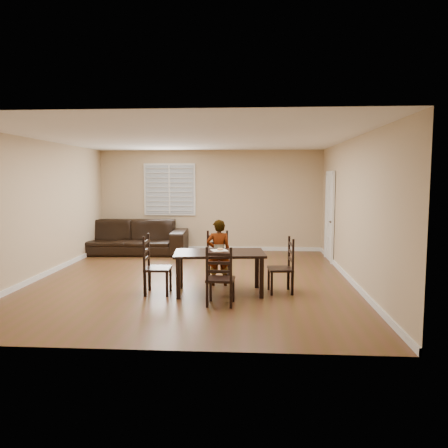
{
  "coord_description": "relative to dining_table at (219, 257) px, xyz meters",
  "views": [
    {
      "loc": [
        1.13,
        -8.24,
        1.95
      ],
      "look_at": [
        0.54,
        0.82,
        1.0
      ],
      "focal_mm": 35.0,
      "sensor_mm": 36.0,
      "label": 1
    }
  ],
  "objects": [
    {
      "name": "napkin",
      "position": [
        -0.02,
        0.17,
        0.09
      ],
      "size": [
        0.34,
        0.34,
        0.0
      ],
      "primitive_type": "cube",
      "rotation": [
        0.0,
        0.0,
        0.36
      ],
      "color": "beige",
      "rests_on": "dining_table"
    },
    {
      "name": "chair_near",
      "position": [
        -0.1,
        0.96,
        -0.19
      ],
      "size": [
        0.49,
        0.47,
        0.95
      ],
      "rotation": [
        0.0,
        0.0,
        0.17
      ],
      "color": "black",
      "rests_on": "ground"
    },
    {
      "name": "ground",
      "position": [
        -0.58,
        0.96,
        -0.62
      ],
      "size": [
        7.0,
        7.0,
        0.0
      ],
      "primitive_type": "plane",
      "color": "brown",
      "rests_on": "ground"
    },
    {
      "name": "room",
      "position": [
        -0.55,
        1.14,
        1.19
      ],
      "size": [
        6.04,
        7.04,
        2.72
      ],
      "color": "tan",
      "rests_on": "ground"
    },
    {
      "name": "dining_table",
      "position": [
        0.0,
        0.0,
        0.0
      ],
      "size": [
        1.59,
        1.0,
        0.71
      ],
      "rotation": [
        0.0,
        0.0,
        0.1
      ],
      "color": "black",
      "rests_on": "ground"
    },
    {
      "name": "chair_right",
      "position": [
        1.15,
        0.12,
        -0.19
      ],
      "size": [
        0.44,
        0.47,
        0.95
      ],
      "rotation": [
        0.0,
        0.0,
        -1.47
      ],
      "color": "black",
      "rests_on": "ground"
    },
    {
      "name": "donut",
      "position": [
        0.0,
        0.17,
        0.11
      ],
      "size": [
        0.11,
        0.11,
        0.04
      ],
      "color": "#DC904F",
      "rests_on": "napkin"
    },
    {
      "name": "child",
      "position": [
        -0.06,
        0.55,
        -0.01
      ],
      "size": [
        0.47,
        0.34,
        1.21
      ],
      "primitive_type": "imported",
      "rotation": [
        0.0,
        0.0,
        3.25
      ],
      "color": "gray",
      "rests_on": "ground"
    },
    {
      "name": "chair_far",
      "position": [
        0.06,
        -0.8,
        -0.2
      ],
      "size": [
        0.44,
        0.42,
        0.93
      ],
      "rotation": [
        0.0,
        0.0,
        3.08
      ],
      "color": "black",
      "rests_on": "ground"
    },
    {
      "name": "sofa",
      "position": [
        -2.64,
        3.76,
        -0.19
      ],
      "size": [
        3.01,
        1.26,
        0.87
      ],
      "primitive_type": "imported",
      "rotation": [
        0.0,
        0.0,
        0.03
      ],
      "color": "black",
      "rests_on": "ground"
    },
    {
      "name": "chair_left",
      "position": [
        -1.16,
        -0.11,
        -0.16
      ],
      "size": [
        0.44,
        0.47,
        1.01
      ],
      "rotation": [
        0.0,
        0.0,
        1.61
      ],
      "color": "black",
      "rests_on": "ground"
    }
  ]
}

